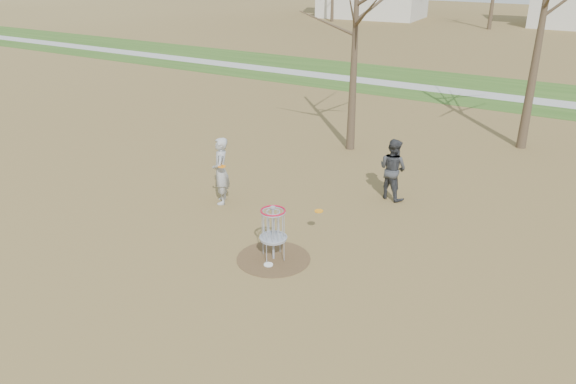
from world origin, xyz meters
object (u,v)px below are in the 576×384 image
object	(u,v)px
disc_grounded	(268,265)
disc_golf_basket	(273,225)
player_throwing	(393,169)
player_standing	(221,171)

from	to	relation	value
disc_grounded	disc_golf_basket	size ratio (longest dim) A/B	0.16
player_throwing	player_standing	bearing A→B (deg)	50.79
player_throwing	disc_grounded	world-z (taller)	player_throwing
disc_golf_basket	player_throwing	bearing A→B (deg)	78.03
player_standing	disc_golf_basket	bearing A→B (deg)	22.85
player_standing	disc_grounded	bearing A→B (deg)	19.39
player_standing	disc_golf_basket	size ratio (longest dim) A/B	1.48
player_throwing	disc_golf_basket	bearing A→B (deg)	93.81
disc_grounded	disc_golf_basket	distance (m)	0.95
player_throwing	disc_golf_basket	world-z (taller)	player_throwing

